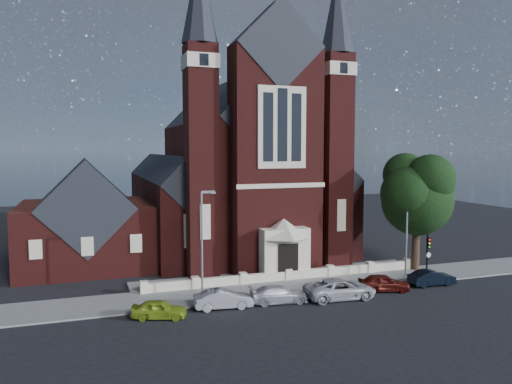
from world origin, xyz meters
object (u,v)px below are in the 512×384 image
(street_lamp_left, at_px, (203,238))
(car_lime_van, at_px, (159,309))
(car_navy, at_px, (432,278))
(traffic_signal, at_px, (428,251))
(street_lamp_right, at_px, (408,225))
(car_white_suv, at_px, (340,289))
(car_silver_a, at_px, (223,299))
(street_tree, at_px, (420,196))
(parish_hall, at_px, (86,224))
(car_dark_red, at_px, (384,283))
(church, at_px, (232,175))
(car_silver_b, at_px, (279,294))

(street_lamp_left, height_order, car_lime_van, street_lamp_left)
(car_lime_van, xyz_separation_m, car_navy, (22.25, 0.64, 0.03))
(street_lamp_left, bearing_deg, traffic_signal, -4.76)
(street_lamp_right, bearing_deg, car_navy, -80.22)
(traffic_signal, xyz_separation_m, car_white_suv, (-9.29, -1.88, -1.83))
(car_silver_a, bearing_deg, street_tree, -72.04)
(parish_hall, xyz_separation_m, car_silver_a, (8.86, -16.77, -3.34))
(street_lamp_right, height_order, car_dark_red, street_lamp_right)
(street_lamp_left, distance_m, traffic_signal, 19.08)
(street_lamp_right, bearing_deg, traffic_signal, -59.99)
(car_navy, bearing_deg, traffic_signal, -18.89)
(car_lime_van, xyz_separation_m, car_dark_red, (17.60, 0.51, 0.07))
(parish_hall, relative_size, car_silver_a, 2.98)
(church, relative_size, traffic_signal, 8.72)
(traffic_signal, bearing_deg, car_navy, -110.93)
(parish_hall, bearing_deg, street_lamp_right, -28.22)
(street_tree, xyz_separation_m, car_dark_red, (-6.69, -4.56, -6.28))
(church, height_order, street_lamp_right, church)
(street_lamp_right, height_order, car_navy, street_lamp_right)
(traffic_signal, relative_size, car_white_suv, 0.74)
(car_white_suv, xyz_separation_m, car_navy, (8.85, 0.73, -0.10))
(car_silver_a, bearing_deg, traffic_signal, -81.06)
(parish_hall, height_order, street_lamp_left, parish_hall)
(parish_hall, xyz_separation_m, car_navy, (26.56, -16.73, -3.36))
(church, xyz_separation_m, car_navy, (10.56, -21.67, -7.54))
(traffic_signal, relative_size, car_navy, 1.02)
(church, height_order, car_silver_a, church)
(street_tree, height_order, car_lime_van, street_tree)
(traffic_signal, height_order, car_silver_a, traffic_signal)
(car_navy, bearing_deg, street_lamp_left, 83.65)
(parish_hall, relative_size, traffic_signal, 3.05)
(church, relative_size, street_lamp_right, 4.31)
(car_silver_a, bearing_deg, car_lime_van, 102.68)
(street_lamp_left, bearing_deg, car_white_suv, -19.77)
(car_lime_van, relative_size, car_dark_red, 0.90)
(street_tree, distance_m, traffic_signal, 5.70)
(car_dark_red, bearing_deg, church, 33.10)
(street_lamp_right, xyz_separation_m, car_lime_van, (-21.78, -3.37, -3.98))
(parish_hall, height_order, street_tree, street_tree)
(street_tree, height_order, car_navy, street_tree)
(street_lamp_right, distance_m, car_dark_red, 6.40)
(car_white_suv, xyz_separation_m, car_dark_red, (4.20, 0.60, -0.07))
(car_white_suv, bearing_deg, street_lamp_left, 73.60)
(street_lamp_left, xyz_separation_m, street_lamp_right, (18.00, 0.00, 0.00))
(church, distance_m, street_tree, 21.38)
(car_silver_b, bearing_deg, car_dark_red, -83.06)
(car_silver_a, height_order, car_dark_red, car_dark_red)
(church, height_order, street_lamp_left, church)
(street_tree, relative_size, car_silver_b, 2.46)
(traffic_signal, distance_m, car_silver_b, 14.18)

